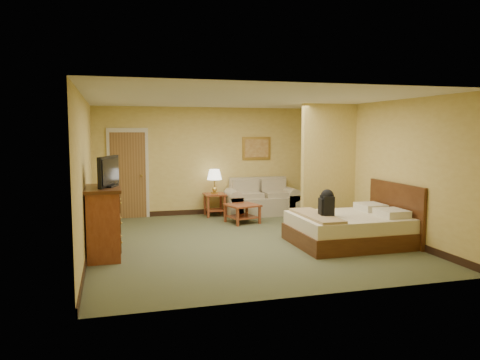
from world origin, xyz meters
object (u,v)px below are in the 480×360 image
object	(u,v)px
loveseat	(261,203)
bed	(352,228)
coffee_table	(242,210)
dresser	(104,222)

from	to	relation	value
loveseat	bed	world-z (taller)	bed
coffee_table	dresser	bearing A→B (deg)	-144.29
coffee_table	dresser	size ratio (longest dim) A/B	0.69
dresser	bed	world-z (taller)	dresser
loveseat	bed	size ratio (longest dim) A/B	0.89
loveseat	dresser	xyz separation A→B (m)	(-3.66, -3.01, 0.29)
coffee_table	bed	bearing A→B (deg)	-60.11
coffee_table	bed	xyz separation A→B (m)	(1.38, -2.39, -0.00)
loveseat	coffee_table	bearing A→B (deg)	-129.03
coffee_table	dresser	world-z (taller)	dresser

